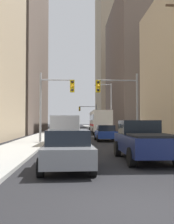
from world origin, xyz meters
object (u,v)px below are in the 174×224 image
at_px(city_bus, 100,121).
at_px(traffic_signal_near_left, 55,96).
at_px(sedan_beige, 69,130).
at_px(traffic_signal_near_right, 119,96).
at_px(sedan_grey, 68,150).
at_px(traffic_signal_far_right, 89,112).
at_px(sedan_blue, 106,133).
at_px(pickup_truck_navy, 143,141).
at_px(cargo_van_silver, 67,129).

height_order(city_bus, traffic_signal_near_left, traffic_signal_near_left).
xyz_separation_m(sedan_beige, traffic_signal_near_right, (4.43, -13.72, 3.27)).
distance_m(sedan_grey, traffic_signal_far_right, 52.76).
bearing_deg(sedan_blue, traffic_signal_near_right, -72.84).
bearing_deg(pickup_truck_navy, cargo_van_silver, 114.62).
bearing_deg(traffic_signal_far_right, cargo_van_silver, -95.78).
relative_size(pickup_truck_navy, sedan_grey, 1.28).
xyz_separation_m(pickup_truck_navy, sedan_grey, (-3.52, -2.38, -0.16)).
relative_size(cargo_van_silver, sedan_beige, 1.25).
xyz_separation_m(sedan_blue, sedan_beige, (-3.58, 10.97, 0.00)).
height_order(sedan_grey, traffic_signal_near_left, traffic_signal_near_left).
bearing_deg(sedan_blue, sedan_grey, -102.27).
bearing_deg(traffic_signal_near_left, sedan_blue, 30.63).
relative_size(cargo_van_silver, sedan_blue, 1.25).
xyz_separation_m(cargo_van_silver, traffic_signal_near_left, (-1.03, 2.10, 2.71)).
bearing_deg(traffic_signal_near_left, city_bus, 72.48).
relative_size(city_bus, cargo_van_silver, 2.19).
distance_m(pickup_truck_navy, traffic_signal_near_right, 10.82).
height_order(sedan_grey, sedan_blue, same).
bearing_deg(sedan_blue, pickup_truck_navy, -89.30).
height_order(city_bus, sedan_beige, city_bus).
relative_size(cargo_van_silver, traffic_signal_far_right, 0.88).
bearing_deg(sedan_beige, traffic_signal_near_right, -72.09).
bearing_deg(traffic_signal_near_left, traffic_signal_far_right, 82.45).
height_order(sedan_blue, traffic_signal_near_right, traffic_signal_near_right).
xyz_separation_m(sedan_grey, traffic_signal_far_right, (3.99, 52.51, 3.29)).
height_order(cargo_van_silver, sedan_blue, cargo_van_silver).
distance_m(sedan_beige, traffic_signal_near_right, 14.79).
xyz_separation_m(cargo_van_silver, traffic_signal_near_right, (4.47, 2.10, 2.75)).
distance_m(pickup_truck_navy, traffic_signal_near_left, 11.81).
xyz_separation_m(cargo_van_silver, traffic_signal_far_right, (4.24, 41.89, 2.77)).
height_order(sedan_grey, traffic_signal_far_right, traffic_signal_far_right).
height_order(pickup_truck_navy, sedan_beige, pickup_truck_navy).
relative_size(city_bus, traffic_signal_near_left, 1.92).
bearing_deg(sedan_blue, traffic_signal_near_left, -149.37).
bearing_deg(traffic_signal_far_right, sedan_grey, -94.34).
height_order(traffic_signal_near_left, traffic_signal_near_right, same).
bearing_deg(cargo_van_silver, pickup_truck_navy, -65.38).
bearing_deg(sedan_blue, cargo_van_silver, -126.69).
distance_m(cargo_van_silver, sedan_beige, 15.83).
xyz_separation_m(sedan_grey, sedan_beige, (-0.22, 26.44, 0.00)).
bearing_deg(cargo_van_silver, traffic_signal_near_right, 25.20).
distance_m(sedan_blue, traffic_signal_near_right, 4.36).
xyz_separation_m(sedan_beige, traffic_signal_near_left, (-1.07, -13.72, 3.23)).
xyz_separation_m(sedan_blue, traffic_signal_near_left, (-4.65, -2.75, 3.23)).
relative_size(city_bus, sedan_blue, 2.74).
height_order(sedan_blue, traffic_signal_far_right, traffic_signal_far_right).
bearing_deg(sedan_grey, sedan_beige, 90.48).
height_order(cargo_van_silver, sedan_grey, cargo_van_silver).
bearing_deg(city_bus, cargo_van_silver, -102.98).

